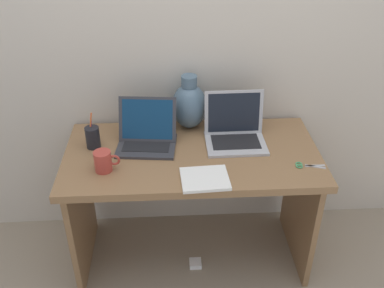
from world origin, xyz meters
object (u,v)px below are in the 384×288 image
power_brick (195,263)px  notebook_stack (205,179)px  pen_cup (93,137)px  scissors (305,165)px  laptop_right (235,129)px  green_vase (189,105)px  laptop_left (147,133)px  coffee_mug (103,161)px

power_brick → notebook_stack: bearing=-78.3°
pen_cup → scissors: size_ratio=1.31×
laptop_right → notebook_stack: size_ratio=1.42×
laptop_right → pen_cup: size_ratio=1.65×
laptop_right → pen_cup: (-0.75, -0.03, -0.01)m
power_brick → laptop_right: bearing=42.5°
pen_cup → scissors: pen_cup is taller
green_vase → pen_cup: 0.55m
pen_cup → power_brick: (0.53, -0.17, -0.79)m
green_vase → laptop_left: bearing=-143.2°
scissors → power_brick: bearing=172.9°
pen_cup → scissors: 1.09m
laptop_left → green_vase: 0.30m
laptop_left → notebook_stack: bearing=-50.7°
laptop_right → notebook_stack: laptop_right is taller
laptop_right → power_brick: size_ratio=4.55×
pen_cup → power_brick: size_ratio=2.76×
laptop_right → green_vase: (-0.24, 0.16, 0.07)m
laptop_right → scissors: bearing=-40.5°
coffee_mug → green_vase: bearing=43.1°
notebook_stack → scissors: bearing=9.8°
laptop_left → power_brick: size_ratio=4.67×
laptop_left → pen_cup: 0.28m
notebook_stack → pen_cup: size_ratio=1.16×
laptop_left → coffee_mug: bearing=-131.0°
laptop_left → notebook_stack: 0.44m
laptop_left → scissors: bearing=-18.0°
green_vase → coffee_mug: size_ratio=2.45×
coffee_mug → pen_cup: size_ratio=0.65×
laptop_left → laptop_right: 0.47m
laptop_right → pen_cup: bearing=-177.6°
green_vase → scissors: bearing=-37.9°
pen_cup → laptop_right: bearing=2.4°
scissors → pen_cup: bearing=167.5°
pen_cup → scissors: (1.06, -0.24, -0.06)m
laptop_right → green_vase: bearing=145.9°
notebook_stack → scissors: size_ratio=1.52×
coffee_mug → pen_cup: pen_cup is taller
laptop_right → power_brick: laptop_right is taller
laptop_left → notebook_stack: (0.28, -0.34, -0.06)m
laptop_right → notebook_stack: (-0.19, -0.36, -0.06)m
laptop_right → scissors: laptop_right is taller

